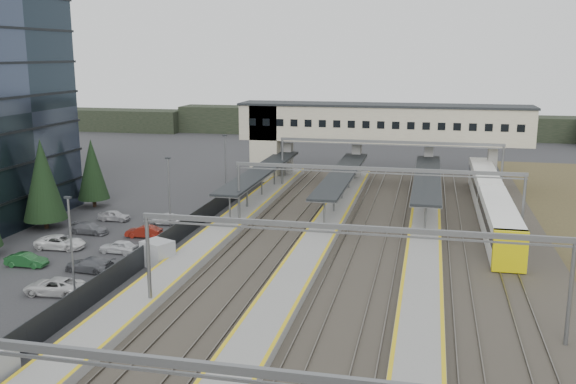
# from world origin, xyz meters

# --- Properties ---
(ground) EXTENTS (220.00, 220.00, 0.00)m
(ground) POSITION_xyz_m (0.00, 0.00, 0.00)
(ground) COLOR #2B2B2D
(ground) RESTS_ON ground
(car_park) EXTENTS (10.77, 44.53, 1.29)m
(car_park) POSITION_xyz_m (-13.46, -6.04, 0.61)
(car_park) COLOR #ADAEB3
(car_park) RESTS_ON ground
(lampposts) EXTENTS (0.50, 53.25, 8.07)m
(lampposts) POSITION_xyz_m (-8.00, 1.25, 4.34)
(lampposts) COLOR slate
(lampposts) RESTS_ON ground
(fence) EXTENTS (0.08, 90.00, 2.00)m
(fence) POSITION_xyz_m (-6.50, 5.00, 1.00)
(fence) COLOR #26282B
(fence) RESTS_ON ground
(relay_cabin_far) EXTENTS (3.02, 2.81, 2.21)m
(relay_cabin_far) POSITION_xyz_m (-5.52, 1.26, 1.11)
(relay_cabin_far) COLOR #96989B
(relay_cabin_far) RESTS_ON ground
(rail_corridor) EXTENTS (34.00, 90.00, 0.92)m
(rail_corridor) POSITION_xyz_m (9.34, 5.00, 0.29)
(rail_corridor) COLOR #332F26
(rail_corridor) RESTS_ON ground
(canopies) EXTENTS (23.10, 30.00, 3.28)m
(canopies) POSITION_xyz_m (7.00, 27.00, 3.92)
(canopies) COLOR black
(canopies) RESTS_ON ground
(footbridge) EXTENTS (40.40, 6.40, 11.20)m
(footbridge) POSITION_xyz_m (7.70, 42.00, 7.93)
(footbridge) COLOR #B7AA92
(footbridge) RESTS_ON ground
(gantries) EXTENTS (28.40, 62.28, 7.17)m
(gantries) POSITION_xyz_m (12.00, 3.00, 6.00)
(gantries) COLOR slate
(gantries) RESTS_ON ground
(train) EXTENTS (2.81, 39.02, 3.53)m
(train) POSITION_xyz_m (24.00, 24.40, 2.01)
(train) COLOR white
(train) RESTS_ON ground
(treeline_far) EXTENTS (170.00, 19.00, 7.00)m
(treeline_far) POSITION_xyz_m (23.81, 92.28, 2.95)
(treeline_far) COLOR black
(treeline_far) RESTS_ON ground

